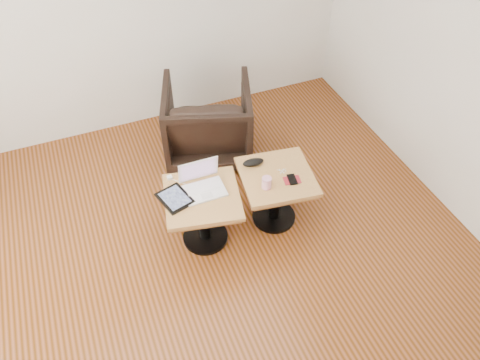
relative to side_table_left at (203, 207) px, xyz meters
name	(u,v)px	position (x,y,z in m)	size (l,w,h in m)	color
room_shell	(198,156)	(-0.13, -0.45, 0.96)	(4.52, 4.52, 2.71)	#522A09
side_table_left	(203,207)	(0.00, 0.00, 0.00)	(0.68, 0.68, 0.52)	black
side_table_right	(276,186)	(0.63, -0.01, 0.00)	(0.65, 0.65, 0.52)	black
laptop	(202,184)	(0.03, 0.07, 0.18)	(0.32, 0.26, 0.23)	white
tablet	(175,198)	(-0.20, 0.04, 0.14)	(0.27, 0.31, 0.02)	black
charging_adapter	(170,177)	(-0.18, 0.27, 0.14)	(0.04, 0.04, 0.02)	white
glasses_case	(253,162)	(0.50, 0.17, 0.16)	(0.18, 0.08, 0.06)	black
striped_cup	(267,183)	(0.49, -0.10, 0.18)	(0.08, 0.08, 0.10)	#EE569A
earbuds_tangle	(282,171)	(0.69, 0.01, 0.14)	(0.07, 0.05, 0.01)	white
phone_on_sleeve	(292,180)	(0.71, -0.11, 0.14)	(0.15, 0.13, 0.02)	maroon
armchair	(208,121)	(0.40, 1.04, -0.02)	(0.80, 0.83, 0.75)	black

